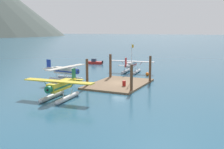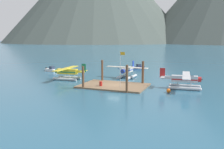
{
  "view_description": "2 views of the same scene",
  "coord_description": "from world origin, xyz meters",
  "views": [
    {
      "loc": [
        -42.66,
        -18.61,
        9.54
      ],
      "look_at": [
        1.94,
        2.29,
        1.38
      ],
      "focal_mm": 42.85,
      "sensor_mm": 36.0,
      "label": 1
    },
    {
      "loc": [
        17.1,
        -44.35,
        9.65
      ],
      "look_at": [
        -0.42,
        0.24,
        2.36
      ],
      "focal_mm": 38.83,
      "sensor_mm": 36.0,
      "label": 2
    }
  ],
  "objects": [
    {
      "name": "ground_plane",
      "position": [
        0.0,
        0.0,
        0.0
      ],
      "size": [
        1200.0,
        1200.0,
        0.0
      ],
      "primitive_type": "plane",
      "color": "#285670"
    },
    {
      "name": "piling_near_left",
      "position": [
        -4.63,
        -4.11,
        2.17
      ],
      "size": [
        0.44,
        0.44,
        4.34
      ],
      "primitive_type": "cylinder",
      "color": "brown",
      "rests_on": "ground"
    },
    {
      "name": "seaplane_cream_bow_centre",
      "position": [
        -0.69,
        10.9,
        1.58
      ],
      "size": [
        10.47,
        7.97,
        3.84
      ],
      "color": "#B7BABF",
      "rests_on": "ground"
    },
    {
      "name": "piling_far_left",
      "position": [
        -4.23,
        4.04,
        2.41
      ],
      "size": [
        0.45,
        0.45,
        4.83
      ],
      "primitive_type": "cylinder",
      "color": "brown",
      "rests_on": "ground"
    },
    {
      "name": "flagpole",
      "position": [
        2.07,
        -1.59,
        4.52
      ],
      "size": [
        0.95,
        0.1,
        6.88
      ],
      "color": "silver",
      "rests_on": "dock_platform"
    },
    {
      "name": "boat_white_open_west",
      "position": [
        -24.59,
        13.84,
        0.49
      ],
      "size": [
        4.75,
        2.65,
        1.5
      ],
      "color": "silver",
      "rests_on": "ground"
    },
    {
      "name": "seaplane_yellow_port_fwd",
      "position": [
        -12.84,
        3.43,
        1.58
      ],
      "size": [
        7.97,
        10.48,
        3.84
      ],
      "color": "#B7BABF",
      "rests_on": "ground"
    },
    {
      "name": "dock_platform",
      "position": [
        0.0,
        0.0,
        0.15
      ],
      "size": [
        13.15,
        8.91,
        0.3
      ],
      "primitive_type": "cube",
      "color": "brown",
      "rests_on": "ground"
    },
    {
      "name": "fuel_drum",
      "position": [
        -1.98,
        -1.79,
        0.74
      ],
      "size": [
        0.62,
        0.62,
        0.88
      ],
      "color": "#AD1E19",
      "rests_on": "dock_platform"
    },
    {
      "name": "piling_far_right",
      "position": [
        4.95,
        4.05,
        2.43
      ],
      "size": [
        0.5,
        0.5,
        4.87
      ],
      "primitive_type": "cylinder",
      "color": "brown",
      "rests_on": "ground"
    },
    {
      "name": "piling_near_right",
      "position": [
        4.21,
        -4.38,
        2.47
      ],
      "size": [
        0.44,
        0.44,
        4.94
      ],
      "primitive_type": "cylinder",
      "color": "brown",
      "rests_on": "ground"
    },
    {
      "name": "seaplane_silver_stbd_fwd",
      "position": [
        13.4,
        2.84,
        1.58
      ],
      "size": [
        7.97,
        10.48,
        3.84
      ],
      "color": "#B7BABF",
      "rests_on": "ground"
    },
    {
      "name": "mooring_buoy",
      "position": [
        11.1,
        -1.69,
        0.38
      ],
      "size": [
        0.76,
        0.76,
        0.76
      ],
      "primitive_type": "sphere",
      "color": "orange",
      "rests_on": "ground"
    },
    {
      "name": "boat_navy_open_north",
      "position": [
        -2.84,
        28.93,
        0.49
      ],
      "size": [
        3.98,
        4.08,
        1.5
      ],
      "color": "navy",
      "rests_on": "ground"
    }
  ]
}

